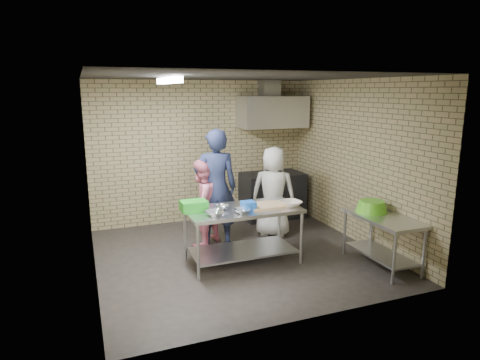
% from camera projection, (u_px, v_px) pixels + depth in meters
% --- Properties ---
extents(floor, '(4.20, 4.20, 0.00)m').
position_uv_depth(floor, '(239.00, 255.00, 6.49)').
color(floor, black).
rests_on(floor, ground).
extents(ceiling, '(4.20, 4.20, 0.00)m').
position_uv_depth(ceiling, '(238.00, 77.00, 5.92)').
color(ceiling, black).
rests_on(ceiling, ground).
extents(back_wall, '(4.20, 0.06, 2.70)m').
position_uv_depth(back_wall, '(202.00, 152.00, 8.03)').
color(back_wall, '#8F8559').
rests_on(back_wall, ground).
extents(front_wall, '(4.20, 0.06, 2.70)m').
position_uv_depth(front_wall, '(306.00, 203.00, 4.38)').
color(front_wall, '#8F8559').
rests_on(front_wall, ground).
extents(left_wall, '(0.06, 4.00, 2.70)m').
position_uv_depth(left_wall, '(89.00, 181.00, 5.47)').
color(left_wall, '#8F8559').
rests_on(left_wall, ground).
extents(right_wall, '(0.06, 4.00, 2.70)m').
position_uv_depth(right_wall, '(356.00, 162.00, 6.94)').
color(right_wall, '#8F8559').
rests_on(right_wall, ground).
extents(prep_table, '(1.66, 0.83, 0.83)m').
position_uv_depth(prep_table, '(243.00, 235.00, 6.17)').
color(prep_table, '#B6B8BD').
rests_on(prep_table, floor).
extents(side_counter, '(0.60, 1.20, 0.75)m').
position_uv_depth(side_counter, '(382.00, 241.00, 6.04)').
color(side_counter, silver).
rests_on(side_counter, floor).
extents(stove, '(1.20, 0.70, 0.90)m').
position_uv_depth(stove, '(272.00, 195.00, 8.38)').
color(stove, black).
rests_on(stove, floor).
extents(range_hood, '(1.30, 0.60, 0.60)m').
position_uv_depth(range_hood, '(272.00, 112.00, 8.07)').
color(range_hood, silver).
rests_on(range_hood, back_wall).
extents(hood_duct, '(0.35, 0.30, 0.30)m').
position_uv_depth(hood_duct, '(270.00, 88.00, 8.12)').
color(hood_duct, '#A5A8AD').
rests_on(hood_duct, back_wall).
extents(wall_shelf, '(0.80, 0.20, 0.04)m').
position_uv_depth(wall_shelf, '(282.00, 120.00, 8.39)').
color(wall_shelf, '#3F2B19').
rests_on(wall_shelf, back_wall).
extents(fluorescent_fixture, '(0.10, 1.25, 0.08)m').
position_uv_depth(fluorescent_fixture, '(169.00, 80.00, 5.59)').
color(fluorescent_fixture, white).
rests_on(fluorescent_fixture, ceiling).
extents(green_crate, '(0.37, 0.28, 0.15)m').
position_uv_depth(green_crate, '(194.00, 206.00, 5.93)').
color(green_crate, '#1C981E').
rests_on(green_crate, prep_table).
extents(blue_tub, '(0.18, 0.18, 0.12)m').
position_uv_depth(blue_tub, '(248.00, 206.00, 5.99)').
color(blue_tub, blue).
rests_on(blue_tub, prep_table).
extents(cutting_board, '(0.51, 0.39, 0.03)m').
position_uv_depth(cutting_board, '(265.00, 205.00, 6.18)').
color(cutting_board, tan).
rests_on(cutting_board, prep_table).
extents(mixing_bowl_a, '(0.28, 0.28, 0.06)m').
position_uv_depth(mixing_bowl_a, '(214.00, 213.00, 5.72)').
color(mixing_bowl_a, silver).
rests_on(mixing_bowl_a, prep_table).
extents(mixing_bowl_b, '(0.22, 0.22, 0.06)m').
position_uv_depth(mixing_bowl_b, '(222.00, 207.00, 6.01)').
color(mixing_bowl_b, '#B2B5B9').
rests_on(mixing_bowl_b, prep_table).
extents(mixing_bowl_c, '(0.26, 0.26, 0.06)m').
position_uv_depth(mixing_bowl_c, '(242.00, 211.00, 5.84)').
color(mixing_bowl_c, silver).
rests_on(mixing_bowl_c, prep_table).
extents(ceramic_bowl, '(0.35, 0.35, 0.08)m').
position_uv_depth(ceramic_bowl, '(290.00, 204.00, 6.18)').
color(ceramic_bowl, beige).
rests_on(ceramic_bowl, prep_table).
extents(green_basin, '(0.46, 0.46, 0.17)m').
position_uv_depth(green_basin, '(372.00, 206.00, 6.16)').
color(green_basin, '#59C626').
rests_on(green_basin, side_counter).
extents(bottle_red, '(0.07, 0.07, 0.18)m').
position_uv_depth(bottle_red, '(271.00, 115.00, 8.28)').
color(bottle_red, '#B22619').
rests_on(bottle_red, wall_shelf).
extents(bottle_green, '(0.06, 0.06, 0.15)m').
position_uv_depth(bottle_green, '(289.00, 115.00, 8.42)').
color(bottle_green, green).
rests_on(bottle_green, wall_shelf).
extents(man_navy, '(0.78, 0.59, 1.92)m').
position_uv_depth(man_navy, '(216.00, 188.00, 6.79)').
color(man_navy, '#141932').
rests_on(man_navy, floor).
extents(woman_pink, '(0.88, 0.83, 1.43)m').
position_uv_depth(woman_pink, '(201.00, 203.00, 6.82)').
color(woman_pink, pink).
rests_on(woman_pink, floor).
extents(woman_white, '(0.92, 0.83, 1.58)m').
position_uv_depth(woman_white, '(273.00, 192.00, 7.24)').
color(woman_white, silver).
rests_on(woman_white, floor).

